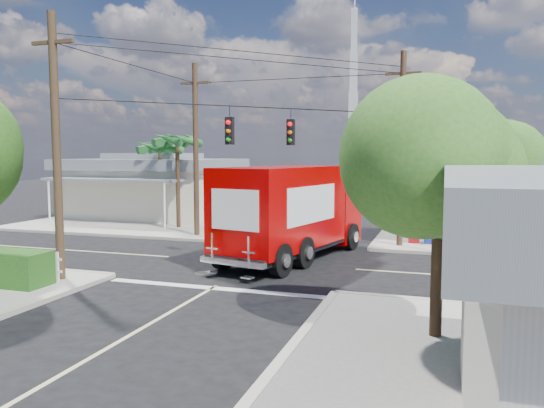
% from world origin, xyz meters
% --- Properties ---
extents(ground, '(120.00, 120.00, 0.00)m').
position_xyz_m(ground, '(0.00, 0.00, 0.00)').
color(ground, black).
rests_on(ground, ground).
extents(sidewalk_ne, '(14.12, 14.12, 0.14)m').
position_xyz_m(sidewalk_ne, '(10.88, 10.88, 0.07)').
color(sidewalk_ne, '#9C978D').
rests_on(sidewalk_ne, ground).
extents(sidewalk_nw, '(14.12, 14.12, 0.14)m').
position_xyz_m(sidewalk_nw, '(-10.88, 10.88, 0.07)').
color(sidewalk_nw, '#9C978D').
rests_on(sidewalk_nw, ground).
extents(road_markings, '(32.00, 32.00, 0.01)m').
position_xyz_m(road_markings, '(0.00, -1.47, 0.01)').
color(road_markings, beige).
rests_on(road_markings, ground).
extents(building_nw, '(10.80, 10.20, 4.30)m').
position_xyz_m(building_nw, '(-12.00, 12.46, 2.22)').
color(building_nw, beige).
rests_on(building_nw, sidewalk_nw).
extents(radio_tower, '(0.80, 0.80, 17.00)m').
position_xyz_m(radio_tower, '(0.50, 20.00, 5.64)').
color(radio_tower, silver).
rests_on(radio_tower, ground).
extents(tree_ne_front, '(4.21, 4.14, 6.66)m').
position_xyz_m(tree_ne_front, '(7.21, 6.76, 4.77)').
color(tree_ne_front, '#422D1C').
rests_on(tree_ne_front, sidewalk_ne).
extents(tree_ne_back, '(3.77, 3.66, 5.82)m').
position_xyz_m(tree_ne_back, '(9.81, 8.96, 4.19)').
color(tree_ne_back, '#422D1C').
rests_on(tree_ne_back, sidewalk_ne).
extents(tree_se, '(3.67, 3.54, 5.62)m').
position_xyz_m(tree_se, '(7.01, -7.24, 4.04)').
color(tree_se, '#422D1C').
rests_on(tree_se, sidewalk_se).
extents(palm_nw_front, '(3.01, 3.08, 5.59)m').
position_xyz_m(palm_nw_front, '(-7.50, 7.50, 5.04)').
color(palm_nw_front, '#422D1C').
rests_on(palm_nw_front, sidewalk_nw).
extents(palm_nw_back, '(3.01, 3.08, 5.19)m').
position_xyz_m(palm_nw_back, '(-9.50, 9.00, 4.67)').
color(palm_nw_back, '#422D1C').
rests_on(palm_nw_back, sidewalk_nw).
extents(utility_poles, '(12.00, 10.68, 9.00)m').
position_xyz_m(utility_poles, '(-1.58, 1.60, 4.67)').
color(utility_poles, '#473321').
rests_on(utility_poles, ground).
extents(vending_boxes, '(1.90, 0.50, 1.10)m').
position_xyz_m(vending_boxes, '(6.50, 6.20, 0.69)').
color(vending_boxes, '#A80811').
rests_on(vending_boxes, sidewalk_ne).
extents(delivery_truck, '(4.57, 9.28, 3.86)m').
position_xyz_m(delivery_truck, '(1.11, 1.13, 1.96)').
color(delivery_truck, black).
rests_on(delivery_truck, ground).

